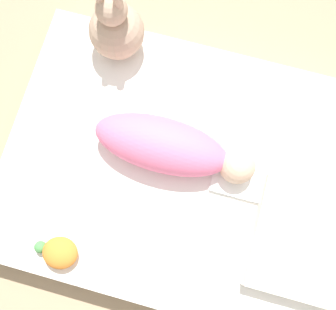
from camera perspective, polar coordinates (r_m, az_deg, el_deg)
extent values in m
plane|color=#9E8466|center=(1.62, 0.87, -2.62)|extent=(12.00, 12.00, 0.00)
cube|color=white|center=(1.54, 0.91, -2.13)|extent=(1.27, 1.01, 0.16)
cube|color=white|center=(1.47, 11.04, -3.56)|extent=(0.24, 0.14, 0.02)
ellipsoid|color=pink|center=(1.40, -1.01, 1.52)|extent=(0.49, 0.20, 0.17)
sphere|color=#DBB293|center=(1.41, 10.02, -1.55)|extent=(0.13, 0.13, 0.13)
cube|color=white|center=(1.48, 18.66, -11.70)|extent=(0.33, 0.39, 0.07)
sphere|color=tan|center=(1.55, -7.45, 17.38)|extent=(0.21, 0.21, 0.21)
sphere|color=tan|center=(1.43, -8.22, 20.16)|extent=(0.11, 0.11, 0.11)
ellipsoid|color=orange|center=(1.45, -15.39, -13.53)|extent=(0.12, 0.11, 0.07)
sphere|color=#4C934C|center=(1.48, -18.03, -12.58)|extent=(0.04, 0.04, 0.04)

